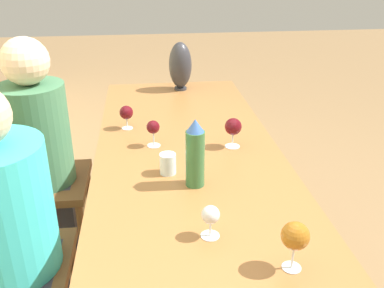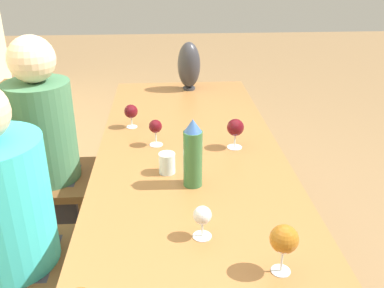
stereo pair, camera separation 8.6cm
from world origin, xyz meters
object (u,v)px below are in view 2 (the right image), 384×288
(wine_glass_0, at_px, (235,128))
(person_far, at_px, (48,144))
(wine_glass_2, at_px, (284,240))
(person_near, at_px, (8,226))
(water_tumbler, at_px, (167,163))
(chair_far, at_px, (35,170))
(wine_glass_5, at_px, (201,216))
(wine_glass_1, at_px, (155,127))
(water_bottle, at_px, (193,154))
(vase, at_px, (189,65))
(wine_glass_4, at_px, (131,112))

(wine_glass_0, height_order, person_far, person_far)
(wine_glass_2, height_order, person_near, person_near)
(water_tumbler, distance_m, chair_far, 0.87)
(water_tumbler, bearing_deg, wine_glass_5, -166.82)
(wine_glass_1, bearing_deg, wine_glass_5, -167.96)
(water_bottle, xyz_separation_m, person_near, (-0.10, 0.71, -0.23))
(person_far, bearing_deg, chair_far, 90.00)
(water_bottle, relative_size, wine_glass_1, 2.19)
(water_bottle, height_order, vase, vase)
(person_near, bearing_deg, wine_glass_0, -64.92)
(wine_glass_2, height_order, wine_glass_5, wine_glass_2)
(wine_glass_1, height_order, wine_glass_5, wine_glass_1)
(chair_far, distance_m, person_near, 0.68)
(wine_glass_1, height_order, person_far, person_far)
(water_tumbler, height_order, person_near, person_near)
(wine_glass_1, distance_m, chair_far, 0.73)
(wine_glass_2, bearing_deg, wine_glass_4, 23.97)
(vase, height_order, person_far, person_far)
(vase, distance_m, person_far, 1.05)
(water_tumbler, distance_m, wine_glass_5, 0.46)
(chair_far, height_order, person_near, person_near)
(wine_glass_0, relative_size, wine_glass_4, 1.15)
(wine_glass_2, bearing_deg, person_far, 40.93)
(wine_glass_2, relative_size, wine_glass_5, 1.39)
(person_near, height_order, person_far, person_far)
(wine_glass_4, bearing_deg, person_near, 149.19)
(water_tumbler, relative_size, wine_glass_5, 0.77)
(wine_glass_0, bearing_deg, person_near, 115.08)
(vase, distance_m, wine_glass_4, 0.72)
(water_tumbler, height_order, wine_glass_1, wine_glass_1)
(water_tumbler, height_order, chair_far, chair_far)
(chair_far, bearing_deg, water_tumbler, -123.01)
(person_near, bearing_deg, vase, -29.64)
(wine_glass_2, relative_size, wine_glass_4, 1.28)
(water_tumbler, xyz_separation_m, wine_glass_1, (0.28, 0.05, 0.05))
(water_bottle, relative_size, person_near, 0.23)
(water_bottle, bearing_deg, wine_glass_5, -179.41)
(wine_glass_5, bearing_deg, vase, -2.00)
(vase, bearing_deg, wine_glass_5, 178.00)
(water_bottle, distance_m, chair_far, 1.03)
(wine_glass_1, height_order, wine_glass_2, wine_glass_2)
(wine_glass_2, bearing_deg, wine_glass_1, 22.53)
(vase, bearing_deg, water_bottle, 177.30)
(water_tumbler, bearing_deg, wine_glass_1, 10.19)
(wine_glass_4, distance_m, person_near, 0.85)
(wine_glass_4, bearing_deg, water_bottle, -155.50)
(water_tumbler, bearing_deg, wine_glass_0, -55.15)
(vase, bearing_deg, person_near, 150.36)
(wine_glass_0, bearing_deg, wine_glass_5, 162.04)
(water_tumbler, bearing_deg, vase, -7.99)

